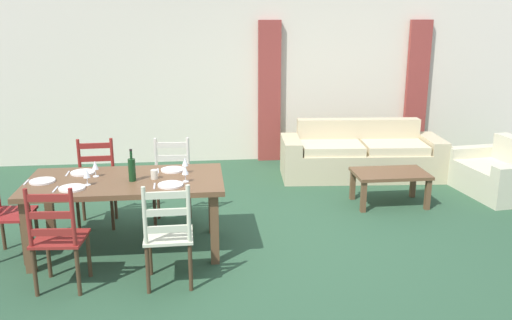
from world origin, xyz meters
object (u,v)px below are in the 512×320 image
(couch, at_px, (360,156))
(dining_chair_near_right, at_px, (168,235))
(dining_chair_near_left, at_px, (58,238))
(dining_chair_far_left, at_px, (96,183))
(coffee_cup_primary, at_px, (154,174))
(coffee_table, at_px, (390,177))
(dining_table, at_px, (126,188))
(dining_chair_far_right, at_px, (172,182))
(wine_glass_near_right, at_px, (185,171))
(dining_chair_head_west, at_px, (4,211))
(wine_bottle, at_px, (132,169))
(armchair_upholstered, at_px, (501,175))
(wine_glass_far_left, at_px, (95,166))
(wine_glass_far_right, at_px, (185,162))
(wine_glass_near_left, at_px, (87,174))

(couch, bearing_deg, dining_chair_near_right, -130.95)
(dining_chair_near_left, height_order, dining_chair_far_left, same)
(coffee_cup_primary, distance_m, coffee_table, 3.00)
(coffee_table, bearing_deg, dining_chair_near_right, -145.56)
(dining_table, height_order, dining_chair_far_right, dining_chair_far_right)
(wine_glass_near_right, xyz_separation_m, couch, (2.47, 2.38, -0.57))
(dining_chair_far_left, bearing_deg, dining_chair_near_left, -92.28)
(dining_chair_head_west, height_order, wine_glass_near_right, dining_chair_head_west)
(dining_chair_far_right, distance_m, couch, 3.05)
(dining_chair_near_left, bearing_deg, wine_bottle, 50.39)
(dining_chair_near_right, relative_size, armchair_upholstered, 0.77)
(wine_bottle, distance_m, coffee_cup_primary, 0.22)
(dining_chair_head_west, bearing_deg, dining_chair_near_right, -24.95)
(coffee_table, bearing_deg, dining_chair_near_left, -153.60)
(coffee_table, bearing_deg, wine_glass_far_left, -165.05)
(couch, bearing_deg, coffee_cup_primary, -140.95)
(dining_chair_far_left, xyz_separation_m, coffee_cup_primary, (0.71, -0.78, 0.32))
(wine_glass_far_right, bearing_deg, coffee_table, 19.25)
(wine_glass_far_right, relative_size, couch, 0.07)
(wine_glass_near_left, height_order, wine_glass_far_left, same)
(dining_table, relative_size, coffee_table, 2.11)
(armchair_upholstered, bearing_deg, dining_chair_far_left, -174.28)
(dining_chair_near_right, xyz_separation_m, wine_glass_far_right, (0.14, 0.93, 0.38))
(wine_glass_far_left, bearing_deg, armchair_upholstered, 13.10)
(dining_chair_far_right, xyz_separation_m, dining_chair_head_west, (-1.57, -0.75, 0.00))
(dining_chair_head_west, height_order, wine_glass_far_left, dining_chair_head_west)
(wine_glass_near_left, distance_m, armchair_upholstered, 5.23)
(armchair_upholstered, bearing_deg, dining_table, -164.68)
(dining_chair_near_right, height_order, dining_chair_far_left, same)
(wine_glass_far_left, bearing_deg, wine_glass_near_left, -96.57)
(wine_glass_near_left, bearing_deg, wine_glass_far_right, 18.31)
(wine_glass_far_left, distance_m, couch, 4.01)
(dining_chair_near_right, xyz_separation_m, couch, (2.62, 3.01, -0.19))
(dining_table, relative_size, dining_chair_head_west, 1.98)
(dining_chair_near_right, relative_size, wine_glass_far_right, 5.96)
(dining_chair_near_left, relative_size, wine_glass_near_left, 5.96)
(dining_chair_far_left, height_order, wine_glass_far_right, dining_chair_far_left)
(wine_glass_near_right, xyz_separation_m, wine_glass_far_left, (-0.89, 0.27, 0.00))
(wine_bottle, relative_size, coffee_table, 0.35)
(wine_glass_far_left, bearing_deg, dining_chair_far_left, 101.28)
(dining_chair_head_west, relative_size, wine_glass_near_left, 5.96)
(dining_chair_head_west, distance_m, coffee_cup_primary, 1.47)
(dining_table, relative_size, armchair_upholstered, 1.52)
(couch, distance_m, coffee_table, 1.22)
(dining_chair_far_right, relative_size, wine_glass_far_left, 5.96)
(couch, bearing_deg, dining_chair_head_west, -151.68)
(dining_chair_head_west, xyz_separation_m, wine_glass_near_right, (1.74, -0.11, 0.38))
(dining_chair_head_west, relative_size, wine_glass_far_right, 5.96)
(wine_bottle, height_order, wine_glass_near_left, wine_bottle)
(couch, relative_size, armchair_upholstered, 1.87)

